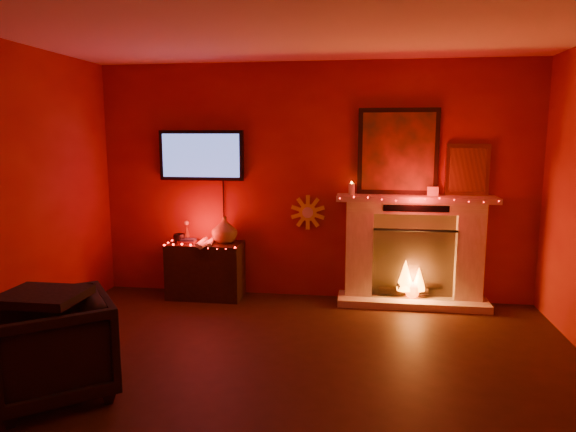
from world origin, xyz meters
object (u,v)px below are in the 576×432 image
object	(u,v)px
console_table	(207,265)
armchair	(51,348)
sunburst_clock	(308,212)
fireplace	(413,240)
tv	(201,156)

from	to	relation	value
console_table	armchair	xyz separation A→B (m)	(-0.43, -2.39, -0.01)
sunburst_clock	armchair	size ratio (longest dim) A/B	0.49
fireplace	tv	distance (m)	2.61
fireplace	tv	bearing A→B (deg)	178.50
console_table	armchair	size ratio (longest dim) A/B	1.17
fireplace	console_table	size ratio (longest dim) A/B	2.28
sunburst_clock	console_table	size ratio (longest dim) A/B	0.42
console_table	armchair	bearing A→B (deg)	-100.16
fireplace	sunburst_clock	bearing A→B (deg)	175.63
fireplace	console_table	bearing A→B (deg)	-176.90
sunburst_clock	console_table	bearing A→B (deg)	-169.31
console_table	armchair	world-z (taller)	console_table
sunburst_clock	armchair	xyz separation A→B (m)	(-1.58, -2.61, -0.63)
armchair	console_table	bearing A→B (deg)	132.22
fireplace	tv	world-z (taller)	fireplace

